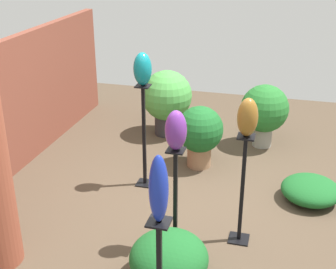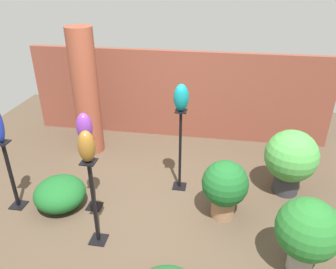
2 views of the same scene
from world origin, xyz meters
name	(u,v)px [view 1 (image 1 of 2)]	position (x,y,z in m)	size (l,w,h in m)	color
ground_plane	(186,203)	(0.00, 0.00, 0.00)	(8.00, 8.00, 0.00)	#4C3D2D
pedestal_violet	(175,205)	(-0.81, -0.07, 0.48)	(0.20, 0.20, 1.05)	black
pedestal_teal	(144,141)	(0.30, 0.59, 0.58)	(0.20, 0.20, 1.26)	black
pedestal_bronze	(242,195)	(-0.54, -0.66, 0.52)	(0.20, 0.20, 1.14)	black
art_vase_violet	(176,130)	(-0.81, -0.07, 1.24)	(0.20, 0.20, 0.37)	#6B2D8C
art_vase_cobalt	(159,189)	(-1.87, -0.22, 1.27)	(0.14, 0.13, 0.51)	#192D9E
art_vase_teal	(143,69)	(0.30, 0.59, 1.45)	(0.21, 0.21, 0.37)	#0F727A
art_vase_bronze	(248,117)	(-0.54, -0.66, 1.32)	(0.18, 0.19, 0.36)	brown
potted_plant_mid_right	(200,132)	(0.95, 0.05, 0.48)	(0.60, 0.60, 0.82)	#936B4C
potted_plant_back_center	(167,98)	(1.86, 0.74, 0.57)	(0.75, 0.75, 0.99)	#2D2D33
potted_plant_walkway_edge	(264,110)	(1.80, -0.70, 0.54)	(0.67, 0.67, 0.90)	gray
foliage_bed_east	(169,258)	(-1.27, -0.13, 0.22)	(0.70, 0.70, 0.43)	#195923
foliage_bed_west	(311,190)	(0.43, -1.35, 0.13)	(0.69, 0.67, 0.26)	#195923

